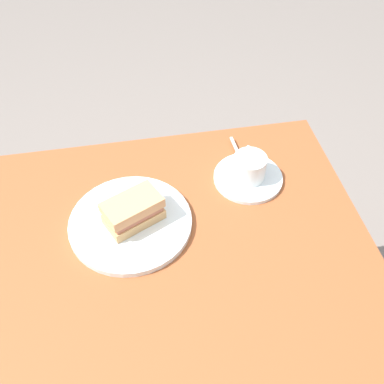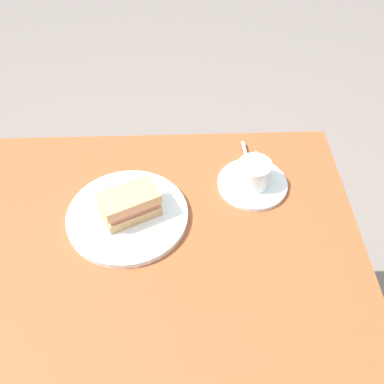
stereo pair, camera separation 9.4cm
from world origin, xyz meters
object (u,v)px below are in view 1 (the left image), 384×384
(coffee_saucer, at_px, (248,178))
(spoon, at_px, (239,155))
(dining_table, at_px, (136,295))
(sandwich_plate, at_px, (131,223))
(sandwich_front, at_px, (133,211))
(coffee_cup, at_px, (249,166))

(coffee_saucer, height_order, spoon, spoon)
(coffee_saucer, relative_size, spoon, 1.63)
(dining_table, height_order, sandwich_plate, sandwich_plate)
(dining_table, relative_size, sandwich_front, 7.41)
(coffee_cup, bearing_deg, dining_table, 29.62)
(coffee_saucer, bearing_deg, spoon, -86.75)
(coffee_saucer, bearing_deg, sandwich_plate, 17.06)
(coffee_saucer, bearing_deg, sandwich_front, 17.58)
(spoon, bearing_deg, sandwich_front, 30.65)
(sandwich_plate, height_order, coffee_saucer, sandwich_plate)
(dining_table, xyz_separation_m, sandwich_front, (-0.02, -0.08, 0.20))
(dining_table, bearing_deg, coffee_saucer, -150.61)
(coffee_saucer, bearing_deg, coffee_cup, -101.30)
(sandwich_plate, distance_m, coffee_saucer, 0.30)
(dining_table, relative_size, coffee_cup, 9.88)
(sandwich_plate, bearing_deg, spoon, -150.16)
(spoon, bearing_deg, coffee_saucer, 93.25)
(coffee_saucer, xyz_separation_m, spoon, (0.00, -0.07, 0.01))
(sandwich_plate, xyz_separation_m, sandwich_front, (-0.01, 0.00, 0.04))
(coffee_cup, relative_size, spoon, 1.04)
(sandwich_plate, distance_m, spoon, 0.32)
(spoon, bearing_deg, coffee_cup, 93.62)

